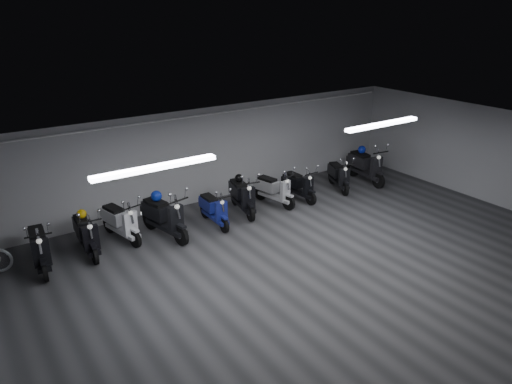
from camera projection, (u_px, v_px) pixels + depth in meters
floor at (311, 273)px, 10.43m from camera, size 14.00×10.00×0.01m
ceiling at (317, 151)px, 9.39m from camera, size 14.00×10.00×0.01m
back_wall at (202, 156)px, 13.77m from camera, size 14.00×0.01×2.80m
right_wall at (501, 159)px, 13.55m from camera, size 0.01×10.00×2.80m
fluor_strip_left at (156, 167)px, 8.63m from camera, size 2.40×0.18×0.08m
fluor_strip_right at (383, 124)px, 11.74m from camera, size 2.40×0.18×0.08m
conduit at (201, 115)px, 13.25m from camera, size 13.60×0.05×0.05m
scooter_0 at (38, 242)px, 10.37m from camera, size 0.76×1.83×1.33m
scooter_1 at (86, 228)px, 11.02m from camera, size 0.64×1.78×1.31m
scooter_2 at (120, 216)px, 11.67m from camera, size 0.95×1.82×1.29m
scooter_3 at (164, 210)px, 11.79m from camera, size 1.06×2.05×1.45m
scooter_4 at (214, 204)px, 12.48m from camera, size 0.56×1.61×1.19m
scooter_5 at (242, 190)px, 13.20m from camera, size 0.95×1.91×1.36m
scooter_6 at (274, 185)px, 13.76m from camera, size 0.91×1.76×1.25m
scooter_7 at (299, 181)px, 14.15m from camera, size 0.60×1.64×1.20m
scooter_8 at (339, 171)px, 14.93m from camera, size 1.10×1.73×1.22m
scooter_9 at (366, 161)px, 15.53m from camera, size 0.90×2.05×1.47m
helmet_0 at (362, 150)px, 15.64m from camera, size 0.26×0.26×0.26m
helmet_1 at (239, 178)px, 13.31m from camera, size 0.24×0.24×0.24m
helmet_2 at (82, 214)px, 11.11m from camera, size 0.23×0.23×0.23m
helmet_3 at (156, 196)px, 11.85m from camera, size 0.28×0.28×0.28m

